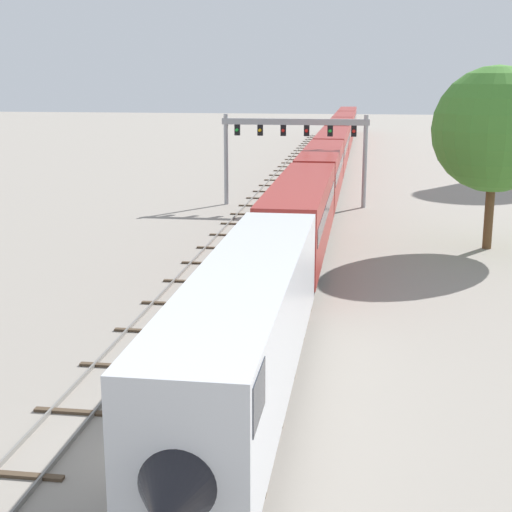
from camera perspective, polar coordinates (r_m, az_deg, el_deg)
The scene contains 6 objects.
ground_plane at distance 22.74m, azimuth -7.08°, elevation -14.38°, with size 400.00×400.00×0.00m, color gray.
track_main at distance 80.12m, azimuth 5.68°, elevation 5.85°, with size 2.60×200.00×0.16m.
track_near at distance 60.95m, azimuth -0.40°, elevation 3.53°, with size 2.60×160.00×0.16m.
passenger_train at distance 82.35m, azimuth 5.81°, elevation 7.84°, with size 3.04×137.74×4.80m.
signal_gantry at distance 62.60m, azimuth 2.95°, elevation 8.86°, with size 12.10×0.49×7.54m.
trackside_tree_left at distance 48.64m, azimuth 17.63°, elevation 9.10°, with size 7.66×7.66×11.25m.
Camera 1 is at (5.55, -19.35, 10.58)m, focal length 52.91 mm.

